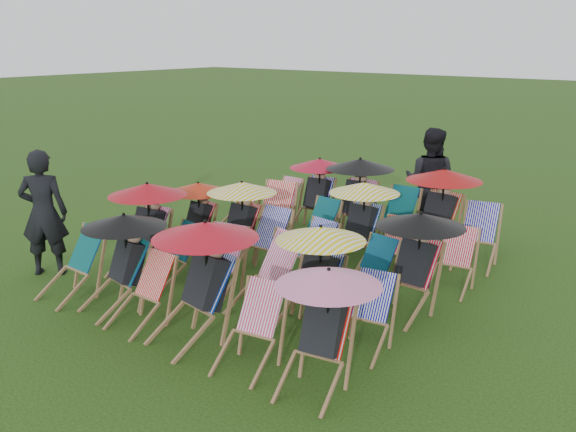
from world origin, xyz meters
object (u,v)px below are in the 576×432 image
Objects in this scene: person_rear at (430,181)px; deckchair_5 at (320,329)px; deckchair_0 at (71,265)px; deckchair_29 at (477,237)px; person_left at (44,213)px.

deckchair_5 is at bearing 96.53° from person_rear.
person_rear is at bearing 69.43° from deckchair_0.
person_left is (-4.92, -4.26, 0.48)m from deckchair_29.
person_left is at bearing -149.27° from deckchair_29.
deckchair_0 is at bearing 122.49° from person_left.
person_left reaches higher than deckchair_0.
person_left is 0.99× the size of person_rear.
person_rear reaches higher than deckchair_29.
person_left reaches higher than deckchair_5.
deckchair_5 is 5.81m from person_rear.
deckchair_5 is (4.03, 0.11, 0.20)m from deckchair_0.
person_rear reaches higher than person_left.
deckchair_0 is at bearing 57.58° from person_rear.
deckchair_29 is (3.84, 4.58, 0.01)m from deckchair_0.
person_left is (-1.08, 0.32, 0.48)m from deckchair_0.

